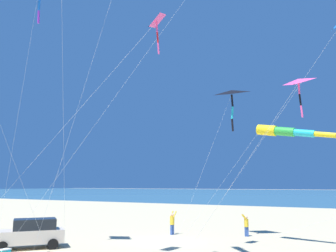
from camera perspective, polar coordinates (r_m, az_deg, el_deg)
ground_plane at (r=26.90m, az=-0.36°, el=-18.08°), size 600.00×600.00×0.00m
parked_car at (r=25.42m, az=-21.33°, el=-15.79°), size 4.52×4.12×1.85m
person_adult_flyer at (r=29.76m, az=12.51°, el=-15.21°), size 0.58×0.62×1.72m
person_child_green_jacket at (r=30.05m, az=0.68°, el=-15.20°), size 0.61×0.49×1.88m
kite_delta_black_fish_shape at (r=28.79m, az=10.21°, el=5.20°), size 3.17×5.03×11.72m
kite_delta_magenta_far_left at (r=15.79m, az=20.16°, el=6.51°), size 10.02×9.96×8.53m
kite_delta_teal_far_right at (r=19.03m, az=-2.08°, el=16.44°), size 3.46×12.48×12.77m
kite_windsock_rainbow_low_near at (r=25.90m, az=18.11°, el=-0.85°), size 1.97×11.76×8.40m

